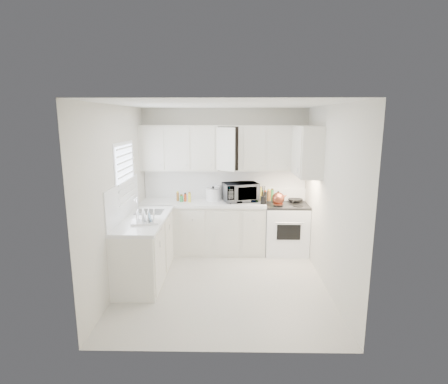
{
  "coord_description": "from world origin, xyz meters",
  "views": [
    {
      "loc": [
        0.1,
        -4.93,
        2.41
      ],
      "look_at": [
        0.0,
        0.7,
        1.25
      ],
      "focal_mm": 28.53,
      "sensor_mm": 36.0,
      "label": 1
    }
  ],
  "objects_px": {
    "tea_kettle": "(278,198)",
    "microwave": "(241,190)",
    "rice_cooker": "(213,193)",
    "utensil_crock": "(263,195)",
    "dish_rack": "(145,216)",
    "stove": "(286,222)"
  },
  "relations": [
    {
      "from": "rice_cooker",
      "to": "utensil_crock",
      "type": "xyz_separation_m",
      "value": [
        0.89,
        -0.26,
        0.03
      ]
    },
    {
      "from": "rice_cooker",
      "to": "utensil_crock",
      "type": "height_order",
      "value": "utensil_crock"
    },
    {
      "from": "tea_kettle",
      "to": "microwave",
      "type": "xyz_separation_m",
      "value": [
        -0.65,
        0.22,
        0.09
      ]
    },
    {
      "from": "microwave",
      "to": "utensil_crock",
      "type": "bearing_deg",
      "value": -45.17
    },
    {
      "from": "tea_kettle",
      "to": "dish_rack",
      "type": "relative_size",
      "value": 0.71
    },
    {
      "from": "microwave",
      "to": "utensil_crock",
      "type": "xyz_separation_m",
      "value": [
        0.39,
        -0.21,
        -0.04
      ]
    },
    {
      "from": "tea_kettle",
      "to": "microwave",
      "type": "height_order",
      "value": "microwave"
    },
    {
      "from": "rice_cooker",
      "to": "microwave",
      "type": "bearing_deg",
      "value": -14.91
    },
    {
      "from": "utensil_crock",
      "to": "dish_rack",
      "type": "relative_size",
      "value": 0.86
    },
    {
      "from": "tea_kettle",
      "to": "utensil_crock",
      "type": "xyz_separation_m",
      "value": [
        -0.26,
        0.01,
        0.05
      ]
    },
    {
      "from": "tea_kettle",
      "to": "dish_rack",
      "type": "xyz_separation_m",
      "value": [
        -2.05,
        -1.19,
        -0.01
      ]
    },
    {
      "from": "utensil_crock",
      "to": "dish_rack",
      "type": "height_order",
      "value": "utensil_crock"
    },
    {
      "from": "stove",
      "to": "rice_cooker",
      "type": "relative_size",
      "value": 4.47
    },
    {
      "from": "rice_cooker",
      "to": "utensil_crock",
      "type": "distance_m",
      "value": 0.93
    },
    {
      "from": "tea_kettle",
      "to": "dish_rack",
      "type": "distance_m",
      "value": 2.37
    },
    {
      "from": "microwave",
      "to": "tea_kettle",
      "type": "bearing_deg",
      "value": -35.29
    },
    {
      "from": "microwave",
      "to": "dish_rack",
      "type": "distance_m",
      "value": 1.99
    },
    {
      "from": "stove",
      "to": "tea_kettle",
      "type": "relative_size",
      "value": 4.25
    },
    {
      "from": "stove",
      "to": "microwave",
      "type": "height_order",
      "value": "microwave"
    },
    {
      "from": "tea_kettle",
      "to": "stove",
      "type": "bearing_deg",
      "value": 50.08
    },
    {
      "from": "tea_kettle",
      "to": "rice_cooker",
      "type": "bearing_deg",
      "value": 175.17
    },
    {
      "from": "rice_cooker",
      "to": "tea_kettle",
      "type": "bearing_deg",
      "value": -22.43
    }
  ]
}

